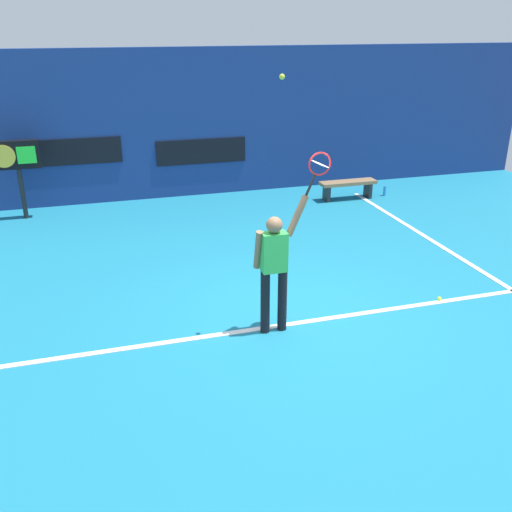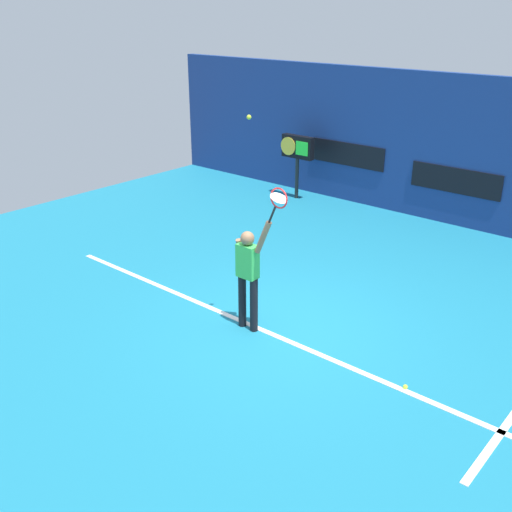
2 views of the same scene
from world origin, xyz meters
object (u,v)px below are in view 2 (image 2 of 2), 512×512
spare_ball (405,387)px  tennis_player (248,272)px  tennis_racket (278,200)px  scoreboard_clock (297,150)px  tennis_ball (249,117)px

spare_ball → tennis_player: bearing=-177.3°
tennis_racket → scoreboard_clock: tennis_racket is taller
tennis_player → tennis_racket: (0.58, -0.00, 1.31)m
tennis_racket → scoreboard_clock: size_ratio=0.36×
tennis_ball → spare_ball: size_ratio=1.00×
tennis_player → scoreboard_clock: tennis_player is taller
scoreboard_clock → tennis_ball: bearing=-58.9°
tennis_player → tennis_ball: (0.06, -0.03, 2.43)m
spare_ball → tennis_ball: bearing=-176.6°
tennis_ball → tennis_racket: bearing=2.5°
tennis_player → spare_ball: bearing=2.7°
scoreboard_clock → spare_ball: (6.50, -6.12, -1.30)m
tennis_player → spare_ball: tennis_player is taller
tennis_player → tennis_racket: bearing=-0.4°
tennis_player → scoreboard_clock: size_ratio=1.14×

